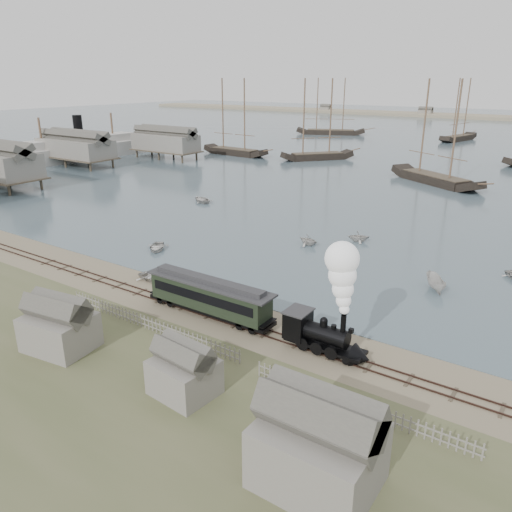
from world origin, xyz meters
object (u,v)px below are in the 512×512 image
Objects in this scene: locomotive at (336,308)px; beached_dinghy at (153,277)px; steamship at (79,137)px; passenger_coach at (209,295)px.

beached_dinghy is (-22.20, 2.97, -3.66)m from locomotive.
beached_dinghy is at bearing -120.34° from steamship.
passenger_coach is 10.64m from beached_dinghy.
passenger_coach is 0.25× the size of steamship.
passenger_coach is at bearing -118.61° from steamship.
steamship is (-74.89, 48.40, 5.18)m from beached_dinghy.
steamship reaches higher than passenger_coach.
locomotive reaches higher than passenger_coach.
steamship is (-97.09, 51.36, 1.52)m from locomotive.
passenger_coach is at bearing -105.72° from beached_dinghy.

